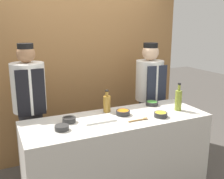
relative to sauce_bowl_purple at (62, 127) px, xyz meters
The scene contains 13 objects.
cabinet_wall 1.46m from the sauce_bowl_purple, 64.54° to the left, with size 3.06×0.18×2.40m.
counter 0.80m from the sauce_bowl_purple, ahead, with size 1.99×0.70×0.94m.
sauce_bowl_purple is the anchor object (origin of this frame).
sauce_bowl_orange 0.73m from the sauce_bowl_purple, 10.64° to the left, with size 0.15×0.15×0.05m.
sauce_bowl_yellow 1.06m from the sauce_bowl_purple, ahead, with size 0.14×0.14×0.05m.
sauce_bowl_white 0.21m from the sauce_bowl_purple, 54.88° to the left, with size 0.13×0.13×0.05m.
sauce_bowl_green 1.24m from the sauce_bowl_purple, 13.97° to the left, with size 0.15×0.15×0.05m.
cutting_board 0.42m from the sauce_bowl_purple, 12.95° to the left, with size 0.34×0.20×0.02m.
bottle_oil 1.37m from the sauce_bowl_purple, ahead, with size 0.08×0.08×0.32m.
bottle_vinegar 0.67m from the sauce_bowl_purple, 26.82° to the left, with size 0.08×0.08×0.26m.
wooden_spoon 0.81m from the sauce_bowl_purple, ahead, with size 0.23×0.04×0.02m.
chef_left 0.74m from the sauce_bowl_purple, 104.64° to the left, with size 0.38×0.38×1.70m.
chef_right 1.60m from the sauce_bowl_purple, 26.60° to the left, with size 0.38×0.38×1.66m.
Camera 1 is at (-1.16, -2.36, 1.91)m, focal length 42.00 mm.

